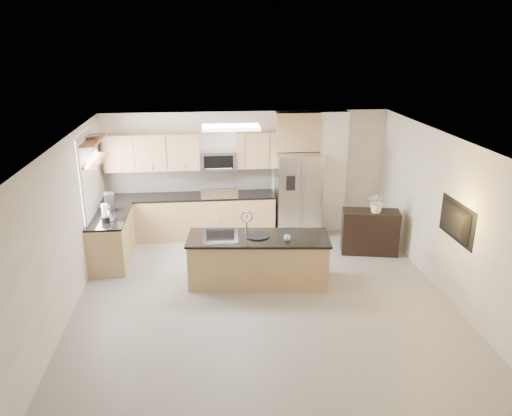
{
  "coord_description": "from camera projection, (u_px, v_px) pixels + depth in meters",
  "views": [
    {
      "loc": [
        -0.85,
        -7.09,
        4.07
      ],
      "look_at": [
        0.01,
        1.3,
        1.16
      ],
      "focal_mm": 35.0,
      "sensor_mm": 36.0,
      "label": 1
    }
  ],
  "objects": [
    {
      "name": "shelf_upper",
      "position": [
        93.0,
        140.0,
        8.88
      ],
      "size": [
        0.3,
        1.2,
        0.04
      ],
      "primitive_type": "cube",
      "color": "olive",
      "rests_on": "wall_left"
    },
    {
      "name": "coffee_maker",
      "position": [
        110.0,
        203.0,
        9.44
      ],
      "size": [
        0.22,
        0.25,
        0.35
      ],
      "color": "black",
      "rests_on": "left_counter"
    },
    {
      "name": "platter",
      "position": [
        257.0,
        236.0,
        8.5
      ],
      "size": [
        0.46,
        0.46,
        0.02
      ],
      "primitive_type": "cylinder",
      "rotation": [
        0.0,
        0.0,
        -0.16
      ],
      "color": "black",
      "rests_on": "island"
    },
    {
      "name": "ceiling_fixture",
      "position": [
        231.0,
        127.0,
        8.71
      ],
      "size": [
        1.0,
        0.5,
        0.06
      ],
      "primitive_type": "cube",
      "color": "white",
      "rests_on": "ceiling"
    },
    {
      "name": "bowl",
      "position": [
        93.0,
        136.0,
        8.87
      ],
      "size": [
        0.38,
        0.38,
        0.08
      ],
      "primitive_type": "imported",
      "rotation": [
        0.0,
        0.0,
        0.11
      ],
      "color": "#B5B5B7",
      "rests_on": "shelf_upper"
    },
    {
      "name": "island",
      "position": [
        258.0,
        259.0,
        8.62
      ],
      "size": [
        2.49,
        1.12,
        1.26
      ],
      "rotation": [
        0.0,
        0.0,
        -0.1
      ],
      "color": "tan",
      "rests_on": "floor"
    },
    {
      "name": "microwave",
      "position": [
        218.0,
        160.0,
        10.35
      ],
      "size": [
        0.76,
        0.4,
        0.4
      ],
      "color": "#B5B5B7",
      "rests_on": "upper_cabinets"
    },
    {
      "name": "floor",
      "position": [
        264.0,
        301.0,
        8.08
      ],
      "size": [
        6.5,
        6.5,
        0.0
      ],
      "primitive_type": "plane",
      "color": "#9E9B96",
      "rests_on": "ground"
    },
    {
      "name": "credenza",
      "position": [
        370.0,
        232.0,
        9.78
      ],
      "size": [
        1.15,
        0.66,
        0.87
      ],
      "primitive_type": "cube",
      "rotation": [
        0.0,
        0.0,
        -0.2
      ],
      "color": "black",
      "rests_on": "floor"
    },
    {
      "name": "upper_cabinets",
      "position": [
        184.0,
        151.0,
        10.25
      ],
      "size": [
        3.5,
        0.33,
        0.75
      ],
      "color": "tan",
      "rests_on": "wall_back"
    },
    {
      "name": "wall_front",
      "position": [
        305.0,
        354.0,
        4.6
      ],
      "size": [
        6.0,
        0.02,
        2.6
      ],
      "primitive_type": "cube",
      "color": "beige",
      "rests_on": "floor"
    },
    {
      "name": "partition_column",
      "position": [
        331.0,
        172.0,
        10.74
      ],
      "size": [
        0.6,
        0.3,
        2.6
      ],
      "primitive_type": "cube",
      "color": "white",
      "rests_on": "floor"
    },
    {
      "name": "flower_vase",
      "position": [
        378.0,
        197.0,
        9.47
      ],
      "size": [
        0.66,
        0.61,
        0.62
      ],
      "primitive_type": "imported",
      "rotation": [
        0.0,
        0.0,
        -0.24
      ],
      "color": "white",
      "rests_on": "credenza"
    },
    {
      "name": "back_counter",
      "position": [
        190.0,
        215.0,
        10.56
      ],
      "size": [
        3.55,
        0.66,
        1.44
      ],
      "color": "tan",
      "rests_on": "floor"
    },
    {
      "name": "range",
      "position": [
        220.0,
        215.0,
        10.61
      ],
      "size": [
        0.76,
        0.64,
        1.14
      ],
      "color": "black",
      "rests_on": "floor"
    },
    {
      "name": "blender",
      "position": [
        105.0,
        214.0,
        8.87
      ],
      "size": [
        0.15,
        0.15,
        0.34
      ],
      "color": "black",
      "rests_on": "left_counter"
    },
    {
      "name": "wall_right",
      "position": [
        451.0,
        220.0,
        7.94
      ],
      "size": [
        0.02,
        6.5,
        2.6
      ],
      "primitive_type": "cube",
      "color": "beige",
      "rests_on": "floor"
    },
    {
      "name": "wall_left",
      "position": [
        63.0,
        234.0,
        7.36
      ],
      "size": [
        0.02,
        6.5,
        2.6
      ],
      "primitive_type": "cube",
      "color": "beige",
      "rests_on": "floor"
    },
    {
      "name": "refrigerator",
      "position": [
        297.0,
        194.0,
        10.59
      ],
      "size": [
        0.92,
        0.78,
        1.78
      ],
      "color": "#B5B5B7",
      "rests_on": "floor"
    },
    {
      "name": "window",
      "position": [
        88.0,
        178.0,
        8.99
      ],
      "size": [
        0.04,
        1.15,
        1.65
      ],
      "color": "white",
      "rests_on": "wall_left"
    },
    {
      "name": "wall_back",
      "position": [
        246.0,
        172.0,
        10.71
      ],
      "size": [
        6.0,
        0.02,
        2.6
      ],
      "primitive_type": "cube",
      "color": "beige",
      "rests_on": "floor"
    },
    {
      "name": "left_counter",
      "position": [
        112.0,
        238.0,
        9.41
      ],
      "size": [
        0.66,
        1.5,
        0.92
      ],
      "color": "tan",
      "rests_on": "floor"
    },
    {
      "name": "cup",
      "position": [
        287.0,
        238.0,
        8.32
      ],
      "size": [
        0.15,
        0.15,
        0.09
      ],
      "primitive_type": "imported",
      "rotation": [
        0.0,
        0.0,
        -0.41
      ],
      "color": "white",
      "rests_on": "island"
    },
    {
      "name": "shelf_lower",
      "position": [
        95.0,
        160.0,
        9.0
      ],
      "size": [
        0.3,
        1.2,
        0.04
      ],
      "primitive_type": "cube",
      "color": "olive",
      "rests_on": "wall_left"
    },
    {
      "name": "television",
      "position": [
        452.0,
        221.0,
        7.73
      ],
      "size": [
        0.14,
        1.08,
        0.62
      ],
      "primitive_type": "imported",
      "rotation": [
        0.0,
        0.0,
        1.57
      ],
      "color": "black",
      "rests_on": "wall_right"
    },
    {
      "name": "kettle",
      "position": [
        109.0,
        215.0,
        9.0
      ],
      "size": [
        0.18,
        0.18,
        0.23
      ],
      "color": "#B5B5B7",
      "rests_on": "left_counter"
    },
    {
      "name": "ceiling",
      "position": [
        265.0,
        143.0,
        7.23
      ],
      "size": [
        6.0,
        6.5,
        0.02
      ],
      "primitive_type": "cube",
      "color": "silver",
      "rests_on": "wall_back"
    }
  ]
}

